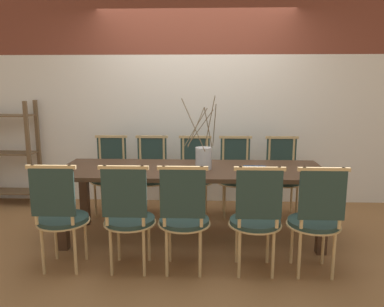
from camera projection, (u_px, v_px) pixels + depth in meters
ground_plane at (192, 237)px, 3.90m from camera, size 16.00×16.00×0.00m
wall_rear at (196, 82)px, 4.85m from camera, size 12.00×0.06×3.20m
dining_table at (192, 177)px, 3.78m from camera, size 2.66×0.87×0.74m
chair_near_leftend at (61, 214)px, 3.13m from camera, size 0.44×0.44×0.95m
chair_near_left at (128, 215)px, 3.11m from camera, size 0.44×0.44×0.95m
chair_near_center at (184, 216)px, 3.09m from camera, size 0.44×0.44×0.95m
chair_near_right at (256, 217)px, 3.07m from camera, size 0.44×0.44×0.95m
chair_near_rightend at (316, 217)px, 3.05m from camera, size 0.44×0.44×0.95m
chair_far_leftend at (110, 173)px, 4.56m from camera, size 0.44×0.44×0.95m
chair_far_left at (151, 173)px, 4.54m from camera, size 0.44×0.44×0.95m
chair_far_center at (195, 174)px, 4.52m from camera, size 0.44×0.44×0.95m
chair_far_right at (236, 174)px, 4.50m from camera, size 0.44×0.44×0.95m
chair_far_rightend at (283, 175)px, 4.48m from camera, size 0.44×0.44×0.95m
vase_centerpiece at (204, 157)px, 3.71m from camera, size 0.34×0.42×0.72m
book_stack at (256, 169)px, 3.62m from camera, size 0.25×0.19×0.04m
shelving_rack at (8, 153)px, 4.88m from camera, size 0.73×0.33×1.36m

